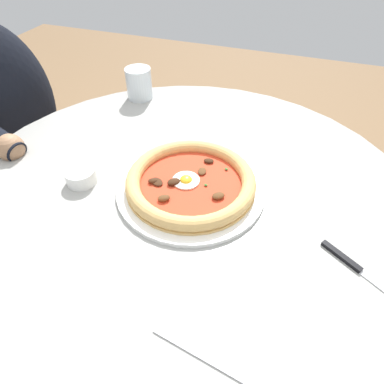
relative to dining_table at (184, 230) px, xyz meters
The scene contains 9 objects.
ground_plane 0.64m from the dining_table, ahead, with size 6.00×6.00×0.02m, color brown.
dining_table is the anchor object (origin of this frame).
pizza_on_plate 0.15m from the dining_table, 124.49° to the right, with size 0.33×0.33×0.04m.
water_glass 0.50m from the dining_table, 52.22° to the right, with size 0.08×0.08×0.09m.
steak_knife 0.39m from the dining_table, 167.39° to the left, with size 0.17×0.11×0.01m.
ramekin_capers 0.28m from the dining_table, 10.58° to the left, with size 0.07×0.07×0.03m.
fork_utensil 0.38m from the dining_table, 116.64° to the left, with size 0.19×0.04×0.00m.
diner_person 0.75m from the dining_table, 15.57° to the right, with size 0.48×0.47×1.17m.
cafe_chair_diner 0.90m from the dining_table, 15.70° to the right, with size 0.53×0.53×0.83m.
Camera 1 is at (-0.20, 0.49, 1.25)m, focal length 30.56 mm.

